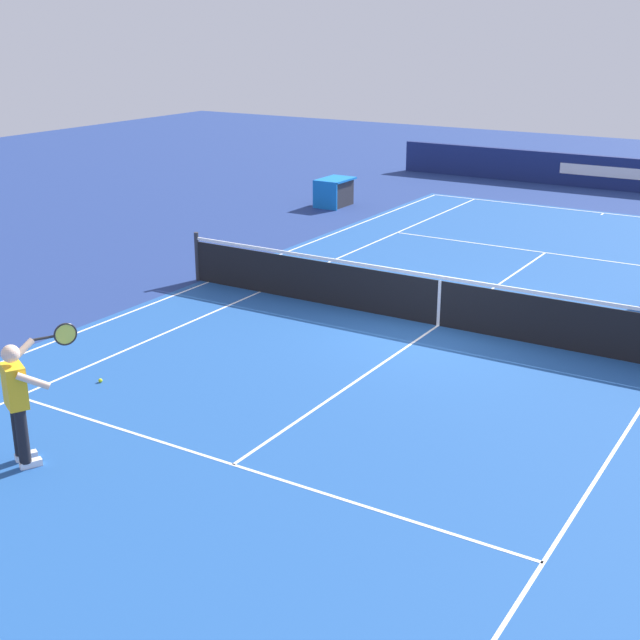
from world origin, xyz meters
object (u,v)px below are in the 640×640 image
(equipment_cart_tarped, at_px, (334,192))
(tennis_net, at_px, (439,301))
(tennis_player_near, at_px, (19,398))
(tennis_ball, at_px, (100,380))

(equipment_cart_tarped, bearing_deg, tennis_net, 40.75)
(tennis_player_near, relative_size, equipment_cart_tarped, 1.36)
(tennis_net, bearing_deg, equipment_cart_tarped, -139.25)
(tennis_net, xyz_separation_m, tennis_ball, (5.33, -3.44, -0.46))
(equipment_cart_tarped, bearing_deg, tennis_player_near, 17.24)
(tennis_net, distance_m, tennis_ball, 6.36)
(tennis_ball, bearing_deg, tennis_net, 147.15)
(tennis_net, bearing_deg, tennis_ball, -32.85)
(tennis_player_near, bearing_deg, equipment_cart_tarped, -162.76)
(tennis_net, height_order, tennis_ball, tennis_net)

